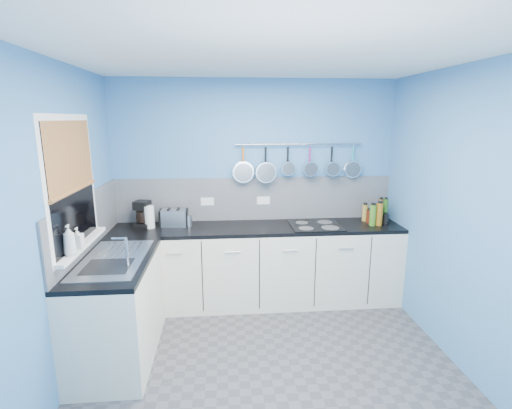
{
  "coord_description": "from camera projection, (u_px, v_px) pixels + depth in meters",
  "views": [
    {
      "loc": [
        -0.36,
        -2.82,
        2.07
      ],
      "look_at": [
        -0.05,
        0.75,
        1.25
      ],
      "focal_mm": 26.63,
      "sensor_mm": 36.0,
      "label": 1
    }
  ],
  "objects": [
    {
      "name": "ceiling",
      "position": [
        272.0,
        54.0,
        2.67
      ],
      "size": [
        3.2,
        3.0,
        0.02
      ],
      "primitive_type": "cube",
      "color": "white",
      "rests_on": "ground"
    },
    {
      "name": "bamboo_blind",
      "position": [
        71.0,
        156.0,
        3.0
      ],
      "size": [
        0.01,
        0.9,
        0.55
      ],
      "primitive_type": "cube",
      "color": "#945831",
      "rests_on": "wall_left"
    },
    {
      "name": "pan_1",
      "position": [
        266.0,
        164.0,
        4.29
      ],
      "size": [
        0.24,
        0.1,
        0.43
      ],
      "primitive_type": null,
      "color": "silver",
      "rests_on": "pot_rail"
    },
    {
      "name": "backsplash_left",
      "position": [
        88.0,
        222.0,
        3.43
      ],
      "size": [
        0.02,
        1.8,
        0.5
      ],
      "primitive_type": "cube",
      "color": "gray",
      "rests_on": "wall_left"
    },
    {
      "name": "hob",
      "position": [
        316.0,
        226.0,
        4.2
      ],
      "size": [
        0.55,
        0.49,
        0.01
      ],
      "primitive_type": "cube",
      "color": "black",
      "rests_on": "worktop_back"
    },
    {
      "name": "wall_back",
      "position": [
        255.0,
        190.0,
        4.42
      ],
      "size": [
        3.2,
        0.02,
        2.5
      ],
      "primitive_type": "cube",
      "color": "#437EB7",
      "rests_on": "ground"
    },
    {
      "name": "socket_left",
      "position": [
        207.0,
        202.0,
        4.37
      ],
      "size": [
        0.15,
        0.01,
        0.09
      ],
      "primitive_type": "cube",
      "color": "white",
      "rests_on": "backsplash_back"
    },
    {
      "name": "paper_towel",
      "position": [
        149.0,
        217.0,
        4.11
      ],
      "size": [
        0.12,
        0.12,
        0.25
      ],
      "primitive_type": "cylinder",
      "rotation": [
        0.0,
        0.0,
        -0.06
      ],
      "color": "white",
      "rests_on": "worktop_back"
    },
    {
      "name": "soap_bottle_a",
      "position": [
        69.0,
        240.0,
        2.86
      ],
      "size": [
        0.1,
        0.1,
        0.24
      ],
      "primitive_type": "imported",
      "rotation": [
        0.0,
        0.0,
        0.06
      ],
      "color": "white",
      "rests_on": "window_sill"
    },
    {
      "name": "wall_right",
      "position": [
        467.0,
        221.0,
        3.09
      ],
      "size": [
        0.02,
        3.0,
        2.5
      ],
      "primitive_type": "cube",
      "color": "#437EB7",
      "rests_on": "ground"
    },
    {
      "name": "cabinet_run_left",
      "position": [
        118.0,
        310.0,
        3.32
      ],
      "size": [
        0.6,
        1.2,
        0.86
      ],
      "primitive_type": "cube",
      "color": "silver",
      "rests_on": "ground"
    },
    {
      "name": "condiment_2",
      "position": [
        365.0,
        213.0,
        4.4
      ],
      "size": [
        0.06,
        0.06,
        0.19
      ],
      "primitive_type": "cylinder",
      "color": "olive",
      "rests_on": "worktop_back"
    },
    {
      "name": "window_sill",
      "position": [
        82.0,
        245.0,
        3.16
      ],
      "size": [
        0.1,
        0.98,
        0.03
      ],
      "primitive_type": "cube",
      "color": "white",
      "rests_on": "wall_left"
    },
    {
      "name": "condiment_5",
      "position": [
        369.0,
        216.0,
        4.32
      ],
      "size": [
        0.06,
        0.06,
        0.15
      ],
      "primitive_type": "cylinder",
      "color": "#4C190C",
      "rests_on": "worktop_back"
    },
    {
      "name": "worktop_left",
      "position": [
        114.0,
        262.0,
        3.22
      ],
      "size": [
        0.6,
        1.2,
        0.04
      ],
      "primitive_type": "cube",
      "color": "black",
      "rests_on": "cabinet_run_left"
    },
    {
      "name": "soap_bottle_b",
      "position": [
        77.0,
        238.0,
        3.02
      ],
      "size": [
        0.08,
        0.08,
        0.17
      ],
      "primitive_type": "imported",
      "rotation": [
        0.0,
        0.0,
        -0.02
      ],
      "color": "white",
      "rests_on": "window_sill"
    },
    {
      "name": "coffee_maker",
      "position": [
        142.0,
        214.0,
        4.13
      ],
      "size": [
        0.2,
        0.21,
        0.29
      ],
      "primitive_type": null,
      "rotation": [
        0.0,
        0.0,
        -0.23
      ],
      "color": "black",
      "rests_on": "worktop_back"
    },
    {
      "name": "pan_0",
      "position": [
        243.0,
        164.0,
        4.27
      ],
      "size": [
        0.24,
        0.07,
        0.43
      ],
      "primitive_type": null,
      "color": "silver",
      "rests_on": "pot_rail"
    },
    {
      "name": "window_frame",
      "position": [
        72.0,
        184.0,
        3.05
      ],
      "size": [
        0.01,
        1.0,
        1.1
      ],
      "primitive_type": "cube",
      "color": "white",
      "rests_on": "wall_left"
    },
    {
      "name": "cabinet_run_back",
      "position": [
        257.0,
        266.0,
        4.3
      ],
      "size": [
        3.2,
        0.6,
        0.86
      ],
      "primitive_type": "cube",
      "color": "silver",
      "rests_on": "ground"
    },
    {
      "name": "socket_right",
      "position": [
        263.0,
        201.0,
        4.42
      ],
      "size": [
        0.15,
        0.01,
        0.09
      ],
      "primitive_type": "cube",
      "color": "white",
      "rests_on": "backsplash_back"
    },
    {
      "name": "canister",
      "position": [
        188.0,
        221.0,
        4.19
      ],
      "size": [
        0.11,
        0.11,
        0.12
      ],
      "primitive_type": "cylinder",
      "rotation": [
        0.0,
        0.0,
        -0.34
      ],
      "color": "silver",
      "rests_on": "worktop_back"
    },
    {
      "name": "condiment_7",
      "position": [
        379.0,
        214.0,
        4.21
      ],
      "size": [
        0.07,
        0.07,
        0.25
      ],
      "primitive_type": "cylinder",
      "color": "#8C5914",
      "rests_on": "worktop_back"
    },
    {
      "name": "condiment_6",
      "position": [
        386.0,
        220.0,
        4.25
      ],
      "size": [
        0.06,
        0.06,
        0.12
      ],
      "primitive_type": "cylinder",
      "color": "black",
      "rests_on": "worktop_back"
    },
    {
      "name": "toaster",
      "position": [
        174.0,
        218.0,
        4.2
      ],
      "size": [
        0.3,
        0.19,
        0.18
      ],
      "primitive_type": "cube",
      "rotation": [
        0.0,
        0.0,
        -0.08
      ],
      "color": "silver",
      "rests_on": "worktop_back"
    },
    {
      "name": "sink_unit",
      "position": [
        114.0,
        259.0,
        3.21
      ],
      "size": [
        0.5,
        0.95,
        0.01
      ],
      "primitive_type": "cube",
      "color": "silver",
      "rests_on": "worktop_left"
    },
    {
      "name": "backsplash_back",
      "position": [
        255.0,
        199.0,
        4.42
      ],
      "size": [
        3.2,
        0.02,
        0.5
      ],
      "primitive_type": "cube",
      "color": "gray",
      "rests_on": "wall_back"
    },
    {
      "name": "condiment_3",
      "position": [
        385.0,
        211.0,
        4.3
      ],
      "size": [
        0.05,
        0.05,
        0.28
      ],
      "primitive_type": "cylinder",
      "color": "#265919",
      "rests_on": "worktop_back"
    },
    {
      "name": "pan_2",
      "position": [
        288.0,
        160.0,
        4.31
      ],
      "size": [
        0.16,
        0.09,
        0.35
      ],
      "primitive_type": null,
      "color": "silver",
      "rests_on": "pot_rail"
    },
    {
      "name": "mixer_tap",
      "position": [
        127.0,
        251.0,
        3.02
      ],
      "size": [
        0.12,
        0.08,
        0.26
      ],
      "primitive_type": null,
      "color": "silver",
      "rests_on": "worktop_left"
    },
    {
      "name": "window_glass",
      "position": [
        73.0,
        184.0,
        3.05
      ],
      "size": [
        0.01,
        0.9,
        1.0
      ],
      "primitive_type": "cube",
      "color": "black",
      "rests_on": "wall_left"
    },
    {
      "name": "condiment_4",
      "position": [
        377.0,
        216.0,
        4.31
      ],
      "size": [
        0.07,
        0.07,
        0.17
      ],
      "primitive_type": "cylinder",
      "color": "black",
      "rests_on": "worktop_back"
    },
    {
      "name": "wall_left",
      "position": [
        56.0,
        231.0,
        2.82
      ],
      "size": [
        0.02,
        3.0,
        2.5
      ],
      "primitive_type": "cube",
      "color": "#437EB7",
      "rests_on": "ground"
    },
    {
      "name": "wall_front",
      "position": [
        318.0,
        332.0,
        1.49
      ],
      "size": [
        3.2,
        0.02,
        2.5
      ],
      "primitive_type": "cube",
      "color": "#437EB7",
      "rests_on": "ground"
    },
    {
      "name": "pan_5",
      "position": [
        353.0,
        161.0,
        4.37
      ],
      "size": [
        0.2,
        0.05,
        0.39
      ],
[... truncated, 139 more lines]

